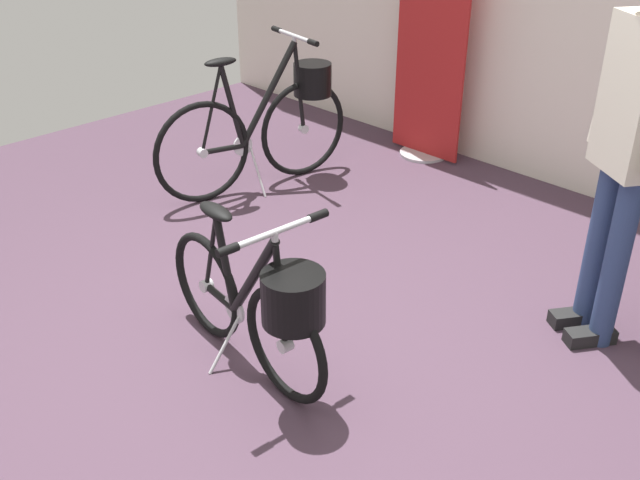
{
  "coord_description": "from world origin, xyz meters",
  "views": [
    {
      "loc": [
        1.96,
        -1.75,
        2.13
      ],
      "look_at": [
        -0.08,
        0.28,
        0.55
      ],
      "focal_mm": 41.3,
      "sensor_mm": 36.0,
      "label": 1
    }
  ],
  "objects_px": {
    "folding_bike_foreground": "(259,303)",
    "visitor_near_wall": "(632,133)",
    "floor_banner_stand": "(429,70)",
    "display_bike_left": "(270,120)"
  },
  "relations": [
    {
      "from": "visitor_near_wall",
      "to": "folding_bike_foreground",
      "type": "bearing_deg",
      "value": -123.05
    },
    {
      "from": "floor_banner_stand",
      "to": "display_bike_left",
      "type": "xyz_separation_m",
      "value": [
        -0.43,
        -1.16,
        -0.2
      ]
    },
    {
      "from": "floor_banner_stand",
      "to": "folding_bike_foreground",
      "type": "height_order",
      "value": "floor_banner_stand"
    },
    {
      "from": "folding_bike_foreground",
      "to": "display_bike_left",
      "type": "distance_m",
      "value": 2.11
    },
    {
      "from": "display_bike_left",
      "to": "floor_banner_stand",
      "type": "bearing_deg",
      "value": 69.73
    },
    {
      "from": "floor_banner_stand",
      "to": "folding_bike_foreground",
      "type": "distance_m",
      "value": 2.83
    },
    {
      "from": "folding_bike_foreground",
      "to": "visitor_near_wall",
      "type": "distance_m",
      "value": 1.74
    },
    {
      "from": "floor_banner_stand",
      "to": "folding_bike_foreground",
      "type": "relative_size",
      "value": 1.3
    },
    {
      "from": "floor_banner_stand",
      "to": "visitor_near_wall",
      "type": "distance_m",
      "value": 2.38
    },
    {
      "from": "folding_bike_foreground",
      "to": "visitor_near_wall",
      "type": "bearing_deg",
      "value": 56.95
    }
  ]
}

